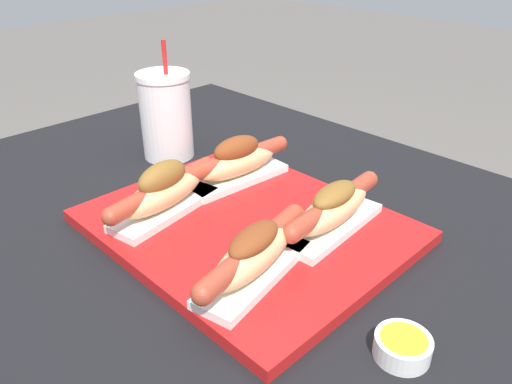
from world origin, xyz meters
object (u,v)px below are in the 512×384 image
at_px(hot_dog_1, 254,254).
at_px(sauce_bowl, 403,346).
at_px(serving_tray, 246,226).
at_px(hot_dog_0, 164,191).
at_px(drink_cup, 166,115).
at_px(hot_dog_3, 333,209).
at_px(hot_dog_2, 237,162).

xyz_separation_m(hot_dog_1, sauce_bowl, (0.19, 0.03, -0.04)).
bearing_deg(serving_tray, hot_dog_0, -145.61).
bearing_deg(drink_cup, hot_dog_0, -36.96).
relative_size(sauce_bowl, drink_cup, 0.27).
bearing_deg(serving_tray, hot_dog_3, 34.67).
relative_size(hot_dog_0, hot_dog_1, 1.01).
distance_m(hot_dog_1, sauce_bowl, 0.19).
relative_size(serving_tray, hot_dog_0, 1.98).
distance_m(serving_tray, hot_dog_1, 0.14).
relative_size(serving_tray, hot_dog_2, 1.96).
distance_m(hot_dog_0, sauce_bowl, 0.39).
bearing_deg(hot_dog_2, hot_dog_0, -89.61).
xyz_separation_m(hot_dog_0, sauce_bowl, (0.39, 0.02, -0.04)).
xyz_separation_m(hot_dog_3, drink_cup, (-0.40, 0.01, 0.03)).
relative_size(hot_dog_1, hot_dog_2, 0.98).
relative_size(hot_dog_0, hot_dog_3, 0.99).
distance_m(hot_dog_1, hot_dog_3, 0.15).
xyz_separation_m(hot_dog_2, sauce_bowl, (0.39, -0.13, -0.04)).
xyz_separation_m(sauce_bowl, drink_cup, (-0.59, 0.13, 0.07)).
height_order(serving_tray, sauce_bowl, sauce_bowl).
bearing_deg(serving_tray, hot_dog_2, 143.20).
relative_size(hot_dog_2, hot_dog_3, 1.00).
bearing_deg(hot_dog_1, serving_tray, 140.57).
bearing_deg(hot_dog_1, drink_cup, 157.86).
xyz_separation_m(serving_tray, sauce_bowl, (0.29, -0.05, 0.00)).
xyz_separation_m(serving_tray, hot_dog_1, (0.10, -0.08, 0.04)).
xyz_separation_m(hot_dog_0, hot_dog_1, (0.20, -0.01, -0.00)).
height_order(hot_dog_1, drink_cup, drink_cup).
bearing_deg(hot_dog_2, hot_dog_1, -38.13).
distance_m(hot_dog_0, hot_dog_3, 0.25).
bearing_deg(hot_dog_0, hot_dog_3, 34.53).
bearing_deg(hot_dog_3, hot_dog_1, -90.30).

